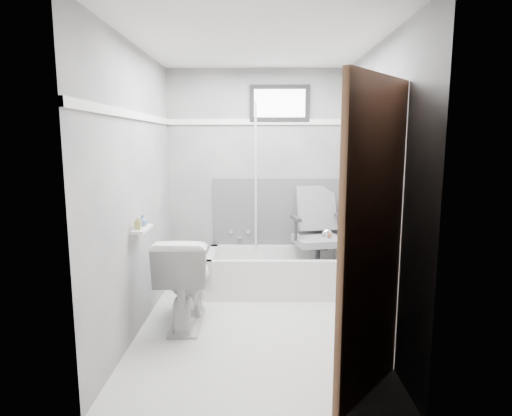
{
  "coord_description": "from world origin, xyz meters",
  "views": [
    {
      "loc": [
        0.04,
        -3.55,
        1.62
      ],
      "look_at": [
        0.0,
        0.35,
        1.0
      ],
      "focal_mm": 30.0,
      "sensor_mm": 36.0,
      "label": 1
    }
  ],
  "objects_px": {
    "bathtub": "(277,271)",
    "door": "(433,255)",
    "soap_bottle_a": "(138,223)",
    "soap_bottle_b": "(143,220)",
    "office_chair": "(318,234)",
    "toilet": "(186,280)"
  },
  "relations": [
    {
      "from": "toilet",
      "to": "office_chair",
      "type": "bearing_deg",
      "value": -145.86
    },
    {
      "from": "office_chair",
      "to": "door",
      "type": "xyz_separation_m",
      "value": [
        0.31,
        -2.26,
        0.38
      ]
    },
    {
      "from": "soap_bottle_b",
      "to": "toilet",
      "type": "bearing_deg",
      "value": 22.58
    },
    {
      "from": "office_chair",
      "to": "soap_bottle_a",
      "type": "relative_size",
      "value": 9.56
    },
    {
      "from": "soap_bottle_a",
      "to": "soap_bottle_b",
      "type": "bearing_deg",
      "value": 90.0
    },
    {
      "from": "toilet",
      "to": "soap_bottle_b",
      "type": "bearing_deg",
      "value": 21.42
    },
    {
      "from": "soap_bottle_a",
      "to": "soap_bottle_b",
      "type": "distance_m",
      "value": 0.14
    },
    {
      "from": "door",
      "to": "office_chair",
      "type": "bearing_deg",
      "value": 97.88
    },
    {
      "from": "toilet",
      "to": "soap_bottle_b",
      "type": "height_order",
      "value": "soap_bottle_b"
    },
    {
      "from": "office_chair",
      "to": "soap_bottle_b",
      "type": "xyz_separation_m",
      "value": [
        -1.61,
        -1.04,
        0.34
      ]
    },
    {
      "from": "bathtub",
      "to": "door",
      "type": "distance_m",
      "value": 2.47
    },
    {
      "from": "bathtub",
      "to": "soap_bottle_b",
      "type": "distance_m",
      "value": 1.7
    },
    {
      "from": "door",
      "to": "soap_bottle_b",
      "type": "xyz_separation_m",
      "value": [
        -1.92,
        1.22,
        -0.04
      ]
    },
    {
      "from": "door",
      "to": "soap_bottle_a",
      "type": "relative_size",
      "value": 19.14
    },
    {
      "from": "toilet",
      "to": "soap_bottle_a",
      "type": "distance_m",
      "value": 0.71
    },
    {
      "from": "bathtub",
      "to": "soap_bottle_b",
      "type": "relative_size",
      "value": 14.85
    },
    {
      "from": "bathtub",
      "to": "soap_bottle_a",
      "type": "bearing_deg",
      "value": -135.65
    },
    {
      "from": "bathtub",
      "to": "office_chair",
      "type": "height_order",
      "value": "office_chair"
    },
    {
      "from": "office_chair",
      "to": "soap_bottle_b",
      "type": "height_order",
      "value": "office_chair"
    },
    {
      "from": "bathtub",
      "to": "toilet",
      "type": "distance_m",
      "value": 1.22
    },
    {
      "from": "soap_bottle_a",
      "to": "office_chair",
      "type": "bearing_deg",
      "value": 36.39
    },
    {
      "from": "bathtub",
      "to": "soap_bottle_b",
      "type": "height_order",
      "value": "soap_bottle_b"
    }
  ]
}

